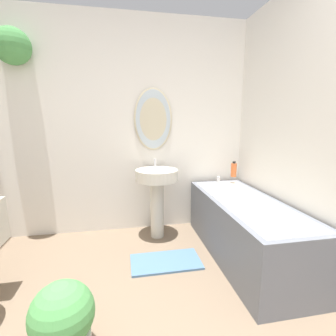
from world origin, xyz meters
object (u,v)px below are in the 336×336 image
object	(u,v)px
potted_plant	(63,321)
pedestal_sink	(157,187)
shampoo_bottle	(234,170)
bathtub	(245,227)

from	to	relation	value
potted_plant	pedestal_sink	bearing A→B (deg)	62.58
shampoo_bottle	potted_plant	size ratio (longest dim) A/B	0.41
pedestal_sink	potted_plant	xyz separation A→B (m)	(-0.69, -1.34, -0.33)
pedestal_sink	potted_plant	world-z (taller)	pedestal_sink
pedestal_sink	potted_plant	distance (m)	1.54
potted_plant	shampoo_bottle	bearing A→B (deg)	41.18
pedestal_sink	bathtub	size ratio (longest dim) A/B	0.56
pedestal_sink	shampoo_bottle	bearing A→B (deg)	4.76
bathtub	shampoo_bottle	size ratio (longest dim) A/B	8.48
bathtub	potted_plant	world-z (taller)	bathtub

